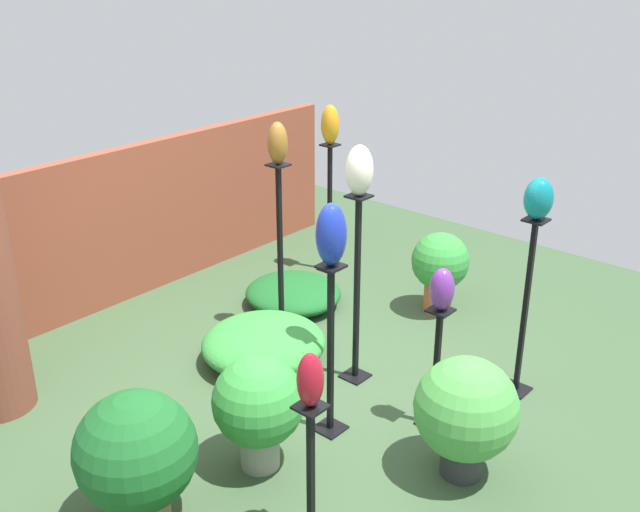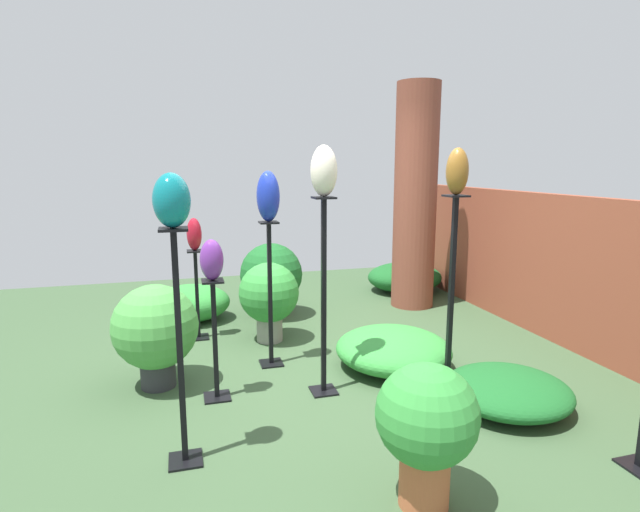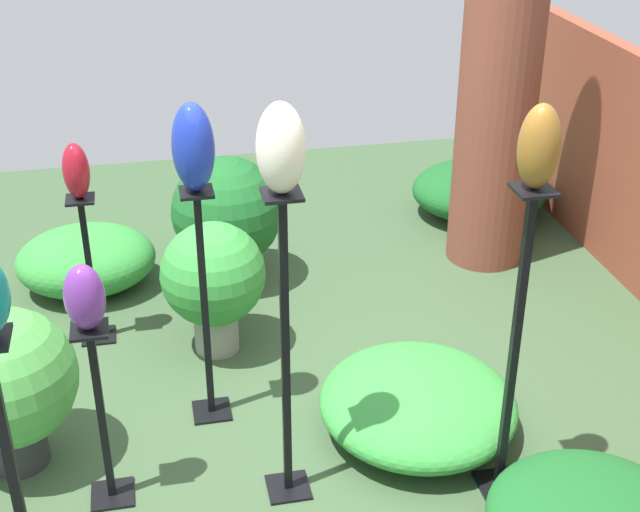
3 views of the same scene
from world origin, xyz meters
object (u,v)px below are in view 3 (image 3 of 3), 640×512
object	(u,v)px
pedestal_bronze	(513,361)
art_vase_ivory	(281,148)
potted_plant_walkway_edge	(6,381)
potted_plant_mid_right	(227,214)
potted_plant_front_right	(213,278)
pedestal_ruby	(91,277)
art_vase_violet	(85,297)
pedestal_ivory	(286,365)
pedestal_cobalt	(205,318)
brick_pillar	(501,67)
art_vase_cobalt	(193,147)
art_vase_ruby	(76,171)
art_vase_bronze	(539,147)
pedestal_violet	(103,425)

from	to	relation	value
pedestal_bronze	art_vase_ivory	size ratio (longest dim) A/B	4.13
potted_plant_walkway_edge	potted_plant_mid_right	size ratio (longest dim) A/B	0.97
potted_plant_front_right	pedestal_ruby	bearing A→B (deg)	-111.07
pedestal_bronze	art_vase_violet	xyz separation A→B (m)	(-0.30, -1.81, 0.37)
pedestal_bronze	potted_plant_walkway_edge	world-z (taller)	pedestal_bronze
pedestal_ivory	art_vase_ivory	xyz separation A→B (m)	(0.00, -0.00, 1.01)
pedestal_cobalt	potted_plant_front_right	bearing A→B (deg)	171.18
art_vase_ivory	brick_pillar	bearing A→B (deg)	139.44
brick_pillar	potted_plant_walkway_edge	size ratio (longest dim) A/B	3.25
brick_pillar	art_vase_violet	world-z (taller)	brick_pillar
potted_plant_mid_right	art_vase_cobalt	bearing A→B (deg)	-10.56
art_vase_ruby	potted_plant_front_right	world-z (taller)	art_vase_ruby
potted_plant_walkway_edge	brick_pillar	bearing A→B (deg)	118.00
pedestal_cobalt	art_vase_cobalt	distance (m)	0.91
pedestal_ivory	pedestal_bronze	world-z (taller)	pedestal_bronze
pedestal_ivory	potted_plant_front_right	xyz separation A→B (m)	(-1.28, -0.21, -0.24)
pedestal_cobalt	brick_pillar	bearing A→B (deg)	124.23
art_vase_violet	art_vase_ruby	bearing A→B (deg)	-176.77
art_vase_bronze	art_vase_cobalt	bearing A→B (deg)	-123.15
pedestal_ruby	art_vase_cobalt	world-z (taller)	art_vase_cobalt
potted_plant_walkway_edge	pedestal_ivory	bearing A→B (deg)	69.94
pedestal_ruby	art_vase_bronze	world-z (taller)	art_vase_bronze
pedestal_violet	pedestal_cobalt	bearing A→B (deg)	136.09
brick_pillar	pedestal_ruby	bearing A→B (deg)	-78.72
art_vase_bronze	potted_plant_walkway_edge	world-z (taller)	art_vase_bronze
brick_pillar	pedestal_violet	bearing A→B (deg)	-53.05
brick_pillar	pedestal_violet	world-z (taller)	brick_pillar
pedestal_bronze	art_vase_ruby	size ratio (longest dim) A/B	4.74
pedestal_ruby	art_vase_ruby	xyz separation A→B (m)	(0.00, 0.00, 0.67)
art_vase_ruby	pedestal_ruby	bearing A→B (deg)	180.00
potted_plant_walkway_edge	potted_plant_mid_right	distance (m)	2.05
pedestal_bronze	potted_plant_front_right	xyz separation A→B (m)	(-1.45, -1.20, -0.24)
pedestal_cobalt	art_vase_violet	bearing A→B (deg)	-43.91
art_vase_violet	pedestal_ruby	bearing A→B (deg)	-176.77
pedestal_cobalt	potted_plant_front_right	distance (m)	0.63
art_vase_ruby	potted_plant_walkway_edge	size ratio (longest dim) A/B	0.39
potted_plant_walkway_edge	art_vase_bronze	bearing A→B (deg)	74.15
art_vase_violet	art_vase_cobalt	size ratio (longest dim) A/B	0.71
pedestal_bronze	pedestal_cobalt	bearing A→B (deg)	-123.15
pedestal_ivory	art_vase_ivory	distance (m)	1.01
art_vase_bronze	potted_plant_walkway_edge	bearing A→B (deg)	-105.85
pedestal_ruby	art_vase_violet	size ratio (longest dim) A/B	3.04
brick_pillar	potted_plant_mid_right	bearing A→B (deg)	-90.83
pedestal_violet	art_vase_ivory	bearing A→B (deg)	81.55
potted_plant_mid_right	art_vase_violet	bearing A→B (deg)	-21.73
art_vase_violet	potted_plant_front_right	world-z (taller)	art_vase_violet
art_vase_ruby	potted_plant_front_right	xyz separation A→B (m)	(0.27, 0.70, -0.61)
pedestal_violet	art_vase_bronze	distance (m)	2.25
pedestal_ruby	art_vase_cobalt	size ratio (longest dim) A/B	2.15
potted_plant_mid_right	potted_plant_front_right	world-z (taller)	potted_plant_mid_right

